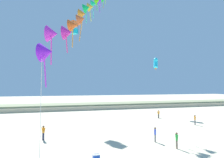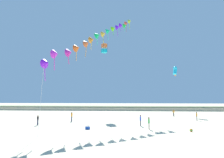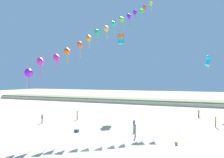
# 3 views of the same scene
# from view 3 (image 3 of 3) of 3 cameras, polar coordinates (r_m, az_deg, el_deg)

# --- Properties ---
(ground_plane) EXTENTS (240.00, 240.00, 0.00)m
(ground_plane) POSITION_cam_3_polar(r_m,az_deg,el_deg) (23.69, -5.33, -17.65)
(ground_plane) COLOR beige
(dune_ridge) EXTENTS (120.00, 9.21, 1.37)m
(dune_ridge) POSITION_cam_3_polar(r_m,az_deg,el_deg) (62.90, 12.24, -6.27)
(dune_ridge) COLOR beige
(dune_ridge) RESTS_ON ground
(person_near_left) EXTENTS (0.21, 0.55, 1.57)m
(person_near_left) POSITION_cam_3_polar(r_m,az_deg,el_deg) (34.25, 27.47, -10.68)
(person_near_left) COLOR #474C56
(person_near_left) RESTS_ON ground
(person_near_right) EXTENTS (0.25, 0.56, 1.61)m
(person_near_right) POSITION_cam_3_polar(r_m,az_deg,el_deg) (28.34, 6.30, -12.85)
(person_near_right) COLOR #474C56
(person_near_right) RESTS_ON ground
(person_mid_center) EXTENTS (0.22, 0.56, 1.58)m
(person_mid_center) POSITION_cam_3_polar(r_m,az_deg,el_deg) (25.61, 6.63, -14.22)
(person_mid_center) COLOR #726656
(person_mid_center) RESTS_ON ground
(person_far_left) EXTENTS (0.48, 0.45, 1.64)m
(person_far_left) POSITION_cam_3_polar(r_m,az_deg,el_deg) (36.85, -9.92, -9.95)
(person_far_left) COLOR #282D4C
(person_far_left) RESTS_ON ground
(person_far_right) EXTENTS (0.53, 0.24, 1.54)m
(person_far_right) POSITION_cam_3_polar(r_m,az_deg,el_deg) (41.62, 23.52, -8.90)
(person_far_right) COLOR black
(person_far_right) RESTS_ON ground
(person_far_center) EXTENTS (0.48, 0.34, 1.49)m
(person_far_center) POSITION_cam_3_polar(r_m,az_deg,el_deg) (35.36, -19.34, -10.46)
(person_far_center) COLOR #282D4C
(person_far_center) RESTS_ON ground
(kite_banner_string) EXTENTS (11.43, 27.18, 25.05)m
(kite_banner_string) POSITION_cam_3_polar(r_m,az_deg,el_deg) (35.84, -1.17, 14.38)
(kite_banner_string) COLOR #851BE1
(large_kite_low_lead) EXTENTS (1.60, 1.84, 2.67)m
(large_kite_low_lead) POSITION_cam_3_polar(r_m,az_deg,el_deg) (46.01, 25.79, 4.64)
(large_kite_low_lead) COLOR #1DC7F1
(large_kite_mid_trail) EXTENTS (1.56, 1.56, 2.23)m
(large_kite_mid_trail) POSITION_cam_3_polar(r_m,az_deg,el_deg) (45.70, 2.51, 11.38)
(large_kite_mid_trail) COLOR #10B9D2
(beach_cooler) EXTENTS (0.58, 0.41, 0.46)m
(beach_cooler) POSITION_cam_3_polar(r_m,az_deg,el_deg) (28.47, -10.09, -14.27)
(beach_cooler) COLOR blue
(beach_cooler) RESTS_ON ground
(beach_ball) EXTENTS (0.36, 0.36, 0.36)m
(beach_ball) POSITION_cam_3_polar(r_m,az_deg,el_deg) (23.84, 17.86, -17.07)
(beach_ball) COLOR orange
(beach_ball) RESTS_ON ground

